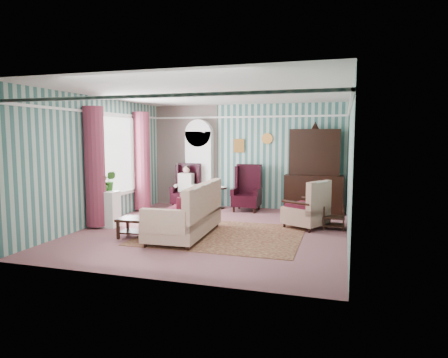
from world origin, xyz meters
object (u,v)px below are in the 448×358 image
(bookcase, at_px, (199,167))
(round_side_table, at_px, (218,198))
(coffee_table, at_px, (140,228))
(nest_table, at_px, (334,217))
(dresser_hutch, at_px, (314,168))
(seated_woman, at_px, (186,187))
(plant_stand, at_px, (106,209))
(wingback_left, at_px, (186,186))
(wingback_right, at_px, (247,188))
(sofa, at_px, (184,209))
(floral_armchair, at_px, (306,206))

(bookcase, xyz_separation_m, round_side_table, (0.65, -0.24, -0.82))
(round_side_table, xyz_separation_m, coffee_table, (-0.50, -3.56, -0.10))
(nest_table, bearing_deg, dresser_hutch, 107.39)
(seated_woman, relative_size, plant_stand, 1.47)
(dresser_hutch, height_order, nest_table, dresser_hutch)
(wingback_left, xyz_separation_m, coffee_table, (0.40, -3.41, -0.43))
(bookcase, height_order, nest_table, bookcase)
(wingback_left, relative_size, wingback_right, 1.00)
(dresser_hutch, bearing_deg, coffee_table, -130.10)
(round_side_table, bearing_deg, nest_table, -28.20)
(wingback_right, bearing_deg, round_side_table, 169.99)
(wingback_left, relative_size, coffee_table, 1.47)
(bookcase, bearing_deg, round_side_table, -20.27)
(plant_stand, relative_size, coffee_table, 0.94)
(coffee_table, bearing_deg, seated_woman, 96.70)
(seated_woman, height_order, sofa, seated_woman)
(wingback_left, distance_m, round_side_table, 0.97)
(bookcase, xyz_separation_m, seated_woman, (-0.25, -0.39, -0.53))
(seated_woman, bearing_deg, coffee_table, -83.30)
(dresser_hutch, bearing_deg, floral_armchair, -91.03)
(wingback_right, distance_m, round_side_table, 0.92)
(round_side_table, height_order, coffee_table, round_side_table)
(seated_woman, xyz_separation_m, plant_stand, (-0.80, -2.75, -0.19))
(wingback_left, relative_size, nest_table, 2.31)
(bookcase, relative_size, coffee_table, 2.64)
(nest_table, bearing_deg, bookcase, 153.08)
(bookcase, distance_m, seated_woman, 0.70)
(plant_stand, height_order, floral_armchair, floral_armchair)
(wingback_left, height_order, nest_table, wingback_left)
(wingback_right, xyz_separation_m, floral_armchair, (1.72, -1.57, -0.15))
(wingback_left, bearing_deg, floral_armchair, -24.30)
(dresser_hutch, distance_m, round_side_table, 2.75)
(seated_woman, height_order, nest_table, seated_woman)
(bookcase, bearing_deg, seated_woman, -122.66)
(plant_stand, relative_size, sofa, 0.37)
(dresser_hutch, distance_m, wingback_left, 3.55)
(sofa, bearing_deg, plant_stand, 79.14)
(wingback_left, relative_size, floral_armchair, 1.30)
(bookcase, height_order, round_side_table, bookcase)
(wingback_left, height_order, round_side_table, wingback_left)
(plant_stand, distance_m, sofa, 2.03)
(wingback_left, bearing_deg, dresser_hutch, 4.41)
(wingback_left, xyz_separation_m, seated_woman, (0.00, 0.00, -0.04))
(round_side_table, relative_size, floral_armchair, 0.63)
(bookcase, distance_m, wingback_left, 0.68)
(bookcase, distance_m, plant_stand, 3.39)
(dresser_hutch, height_order, floral_armchair, dresser_hutch)
(bookcase, xyz_separation_m, wingback_right, (1.50, -0.39, -0.50))
(bookcase, distance_m, floral_armchair, 3.82)
(nest_table, height_order, plant_stand, plant_stand)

